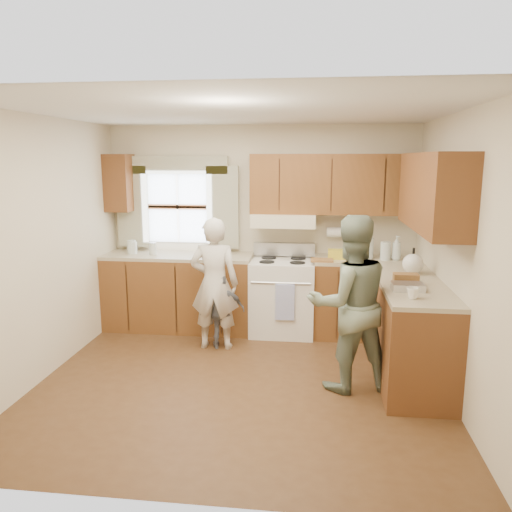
# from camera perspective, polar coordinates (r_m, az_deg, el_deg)

# --- Properties ---
(room) EXTENTS (3.80, 3.80, 3.80)m
(room) POSITION_cam_1_polar(r_m,az_deg,el_deg) (4.54, -1.86, 0.30)
(room) COLOR #462B16
(room) RESTS_ON ground
(kitchen_fixtures) EXTENTS (3.80, 2.25, 2.15)m
(kitchen_fixtures) POSITION_cam_1_polar(r_m,az_deg,el_deg) (5.62, 6.04, -1.92)
(kitchen_fixtures) COLOR #4B2A10
(kitchen_fixtures) RESTS_ON ground
(stove) EXTENTS (0.76, 0.67, 1.07)m
(stove) POSITION_cam_1_polar(r_m,az_deg,el_deg) (6.07, 3.05, -4.51)
(stove) COLOR silver
(stove) RESTS_ON ground
(woman_left) EXTENTS (0.55, 0.37, 1.48)m
(woman_left) POSITION_cam_1_polar(r_m,az_deg,el_deg) (5.54, -4.77, -3.17)
(woman_left) COLOR beige
(woman_left) RESTS_ON ground
(woman_right) EXTENTS (0.93, 0.82, 1.62)m
(woman_right) POSITION_cam_1_polar(r_m,az_deg,el_deg) (4.61, 10.63, -5.36)
(woman_right) COLOR #2C4734
(woman_right) RESTS_ON ground
(child) EXTENTS (0.54, 0.34, 0.86)m
(child) POSITION_cam_1_polar(r_m,az_deg,el_deg) (5.61, -3.88, -6.28)
(child) COLOR slate
(child) RESTS_ON ground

